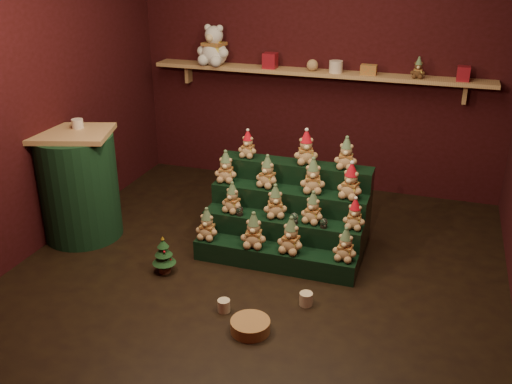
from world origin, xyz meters
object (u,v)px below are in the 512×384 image
(side_table, at_px, (79,185))
(mug_left, at_px, (224,306))
(snow_globe_c, at_px, (324,223))
(white_bear, at_px, (214,40))
(mug_right, at_px, (306,299))
(snow_globe_a, at_px, (240,211))
(brown_bear, at_px, (418,68))
(mini_christmas_tree, at_px, (164,255))
(wicker_basket, at_px, (250,326))
(snow_globe_b, at_px, (294,218))
(riser_tier_front, at_px, (274,258))

(side_table, xyz_separation_m, mug_left, (1.71, -0.74, -0.46))
(snow_globe_c, bearing_deg, white_bear, 134.86)
(side_table, xyz_separation_m, mug_right, (2.27, -0.46, -0.45))
(snow_globe_a, height_order, side_table, side_table)
(mug_left, bearing_deg, brown_bear, 66.52)
(white_bear, height_order, brown_bear, white_bear)
(side_table, height_order, brown_bear, brown_bear)
(mini_christmas_tree, relative_size, wicker_basket, 1.18)
(snow_globe_a, bearing_deg, mini_christmas_tree, -132.27)
(wicker_basket, xyz_separation_m, white_bear, (-1.33, 2.69, 1.55))
(mini_christmas_tree, distance_m, mug_right, 1.25)
(snow_globe_b, bearing_deg, white_bear, 129.94)
(wicker_basket, bearing_deg, riser_tier_front, 96.10)
(snow_globe_a, height_order, mini_christmas_tree, snow_globe_a)
(riser_tier_front, distance_m, white_bear, 2.64)
(snow_globe_b, distance_m, mini_christmas_tree, 1.13)
(snow_globe_a, height_order, brown_bear, brown_bear)
(wicker_basket, xyz_separation_m, brown_bear, (0.83, 2.69, 1.38))
(white_bear, bearing_deg, brown_bear, 9.27)
(riser_tier_front, bearing_deg, mug_left, -103.10)
(riser_tier_front, relative_size, snow_globe_c, 16.57)
(mug_left, bearing_deg, side_table, 156.70)
(snow_globe_b, distance_m, wicker_basket, 1.12)
(snow_globe_c, xyz_separation_m, white_bear, (-1.62, 1.63, 1.19))
(mug_right, relative_size, white_bear, 0.19)
(riser_tier_front, relative_size, white_bear, 2.59)
(riser_tier_front, relative_size, side_table, 1.37)
(snow_globe_a, relative_size, side_table, 0.08)
(riser_tier_front, bearing_deg, snow_globe_c, 22.80)
(wicker_basket, height_order, brown_bear, brown_bear)
(side_table, distance_m, mini_christmas_tree, 1.15)
(white_bear, bearing_deg, mug_left, -57.79)
(snow_globe_a, xyz_separation_m, white_bear, (-0.87, 1.63, 1.19))
(side_table, bearing_deg, mug_right, -28.93)
(snow_globe_a, xyz_separation_m, mini_christmas_tree, (-0.48, -0.53, -0.24))
(snow_globe_c, xyz_separation_m, side_table, (-2.26, -0.16, 0.10))
(mug_left, relative_size, brown_bear, 0.48)
(riser_tier_front, xyz_separation_m, brown_bear, (0.92, 1.79, 1.33))
(riser_tier_front, height_order, brown_bear, brown_bear)
(snow_globe_b, height_order, side_table, side_table)
(mug_left, bearing_deg, snow_globe_b, 71.77)
(snow_globe_c, height_order, white_bear, white_bear)
(snow_globe_b, xyz_separation_m, white_bear, (-1.36, 1.63, 1.18))
(white_bear, bearing_deg, mug_right, -44.73)
(snow_globe_a, bearing_deg, mug_right, -39.17)
(snow_globe_a, bearing_deg, mug_left, -77.70)
(snow_globe_a, relative_size, wicker_basket, 0.30)
(mug_left, relative_size, mug_right, 0.93)
(mug_right, bearing_deg, side_table, 168.57)
(snow_globe_a, bearing_deg, riser_tier_front, -23.60)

